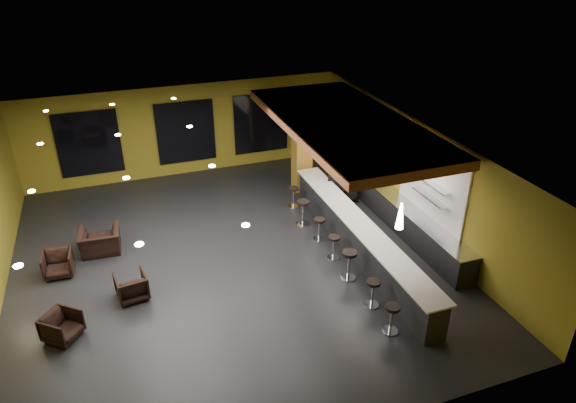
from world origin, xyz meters
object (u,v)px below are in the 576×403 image
object	(u,v)px
armchair_d	(100,241)
bar_stool_3	(334,244)
staff_a	(334,187)
bar_stool_1	(373,290)
bar_stool_0	(392,315)
pendant_2	(320,145)
bar_stool_4	(319,226)
bar_stool_5	(303,210)
prep_counter	(408,222)
armchair_b	(132,286)
bar_counter	(358,239)
pendant_0	(400,216)
armchair_a	(62,326)
armchair_c	(58,264)
column	(302,145)
pendant_1	(354,175)
staff_b	(354,180)
bar_stool_2	(349,261)
staff_c	(352,180)
bar_stool_6	(294,195)

from	to	relation	value
armchair_d	bar_stool_3	world-z (taller)	armchair_d
staff_a	bar_stool_1	xyz separation A→B (m)	(-1.23, -5.10, -0.33)
bar_stool_0	pendant_2	bearing A→B (deg)	82.90
bar_stool_4	bar_stool_5	bearing A→B (deg)	97.71
prep_counter	armchair_b	distance (m)	8.46
staff_a	armchair_b	bearing A→B (deg)	-151.34
bar_counter	pendant_0	xyz separation A→B (m)	(0.00, -2.00, 1.85)
bar_counter	armchair_a	world-z (taller)	bar_counter
armchair_c	bar_stool_0	bearing A→B (deg)	-31.50
armchair_d	bar_stool_1	size ratio (longest dim) A/B	1.53
bar_stool_1	column	bearing A→B (deg)	83.90
prep_counter	armchair_d	distance (m)	9.39
armchair_b	bar_stool_1	distance (m)	6.21
armchair_b	armchair_a	bearing A→B (deg)	23.39
column	prep_counter	bearing A→B (deg)	-64.00
bar_counter	armchair_a	bearing A→B (deg)	-173.94
armchair_c	bar_stool_3	distance (m)	7.74
pendant_1	staff_a	world-z (taller)	pendant_1
staff_b	bar_stool_2	bearing A→B (deg)	-104.88
pendant_1	bar_stool_2	world-z (taller)	pendant_1
staff_c	bar_stool_6	bearing A→B (deg)	149.74
pendant_0	bar_stool_5	bearing A→B (deg)	102.23
pendant_2	bar_stool_4	distance (m)	2.77
bar_stool_5	pendant_0	bearing A→B (deg)	-77.77
pendant_2	pendant_1	bearing A→B (deg)	-90.00
bar_stool_5	bar_stool_2	bearing A→B (deg)	-87.97
armchair_d	bar_stool_5	bearing A→B (deg)	179.09
bar_stool_1	bar_stool_2	world-z (taller)	bar_stool_2
column	staff_c	world-z (taller)	column
pendant_2	armchair_c	size ratio (longest dim) A/B	0.89
bar_stool_4	staff_a	bearing A→B (deg)	53.61
bar_stool_0	bar_stool_5	world-z (taller)	bar_stool_5
pendant_0	bar_stool_4	size ratio (longest dim) A/B	0.97
bar_counter	bar_stool_1	xyz separation A→B (m)	(-0.73, -2.27, -0.02)
pendant_1	bar_stool_6	world-z (taller)	pendant_1
armchair_b	staff_c	bearing A→B (deg)	-167.16
bar_stool_4	armchair_b	bearing A→B (deg)	-170.22
staff_b	armchair_c	distance (m)	9.68
column	staff_b	size ratio (longest dim) A/B	2.08
pendant_0	armchair_d	world-z (taller)	pendant_0
pendant_1	bar_stool_3	size ratio (longest dim) A/B	0.97
column	pendant_1	size ratio (longest dim) A/B	5.00
pendant_2	staff_c	world-z (taller)	pendant_2
staff_c	armchair_a	xyz separation A→B (m)	(-9.39, -3.91, -0.51)
pendant_1	bar_stool_4	distance (m)	2.13
pendant_0	pendant_1	distance (m)	2.50
armchair_d	bar_stool_2	bearing A→B (deg)	153.78
staff_c	bar_stool_2	bearing A→B (deg)	-137.54
armchair_c	bar_stool_1	world-z (taller)	bar_stool_1
prep_counter	bar_stool_0	world-z (taller)	prep_counter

